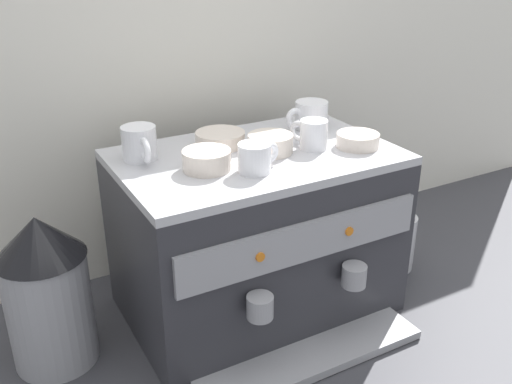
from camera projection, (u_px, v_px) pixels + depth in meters
ground_plane at (256, 303)px, 1.49m from camera, size 4.00×4.00×0.00m
tiled_backsplash_wall at (195, 77)px, 1.54m from camera, size 2.80×0.03×1.04m
espresso_machine at (257, 234)px, 1.40m from camera, size 0.63×0.52×0.41m
ceramic_cup_0 at (310, 115)px, 1.47m from camera, size 0.12×0.08×0.07m
ceramic_cup_1 at (256, 158)px, 1.21m from camera, size 0.10×0.07×0.06m
ceramic_cup_2 at (140, 144)px, 1.27m from camera, size 0.08×0.12×0.08m
ceramic_cup_3 at (312, 134)px, 1.34m from camera, size 0.06×0.10×0.07m
ceramic_bowl_0 at (220, 139)px, 1.36m from camera, size 0.12×0.12×0.03m
ceramic_bowl_1 at (207, 160)px, 1.22m from camera, size 0.10×0.10×0.04m
ceramic_bowl_2 at (270, 144)px, 1.32m from camera, size 0.10×0.10×0.04m
ceramic_bowl_3 at (358, 140)px, 1.35m from camera, size 0.10×0.10×0.03m
coffee_grinder at (47, 290)px, 1.23m from camera, size 0.19×0.19×0.35m
milk_pitcher at (396, 242)px, 1.62m from camera, size 0.11×0.11×0.16m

